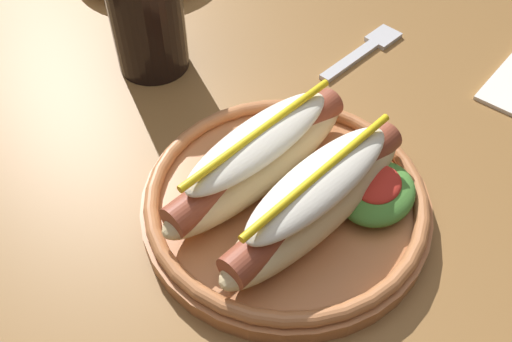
% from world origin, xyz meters
% --- Properties ---
extents(dining_table, '(1.20, 1.04, 0.74)m').
position_xyz_m(dining_table, '(0.00, 0.00, 0.65)').
color(dining_table, olive).
rests_on(dining_table, ground_plane).
extents(hot_dog_plate, '(0.23, 0.23, 0.08)m').
position_xyz_m(hot_dog_plate, '(0.03, -0.13, 0.77)').
color(hot_dog_plate, '#B77042').
rests_on(hot_dog_plate, dining_table).
extents(fork, '(0.12, 0.04, 0.00)m').
position_xyz_m(fork, '(0.26, -0.08, 0.74)').
color(fork, silver).
rests_on(fork, dining_table).
extents(soda_cup, '(0.07, 0.07, 0.13)m').
position_xyz_m(soda_cup, '(0.11, 0.09, 0.80)').
color(soda_cup, black).
rests_on(soda_cup, dining_table).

